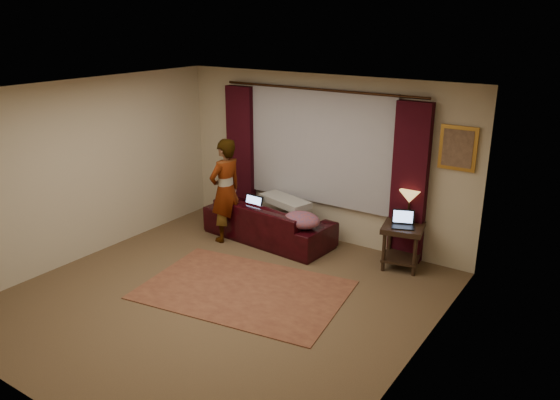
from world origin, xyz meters
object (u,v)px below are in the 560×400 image
(sofa, at_px, (269,214))
(laptop_table, at_px, (403,220))
(person, at_px, (226,191))
(tiffany_lamp, at_px, (409,207))
(end_table, at_px, (402,246))
(laptop_sofa, at_px, (249,205))

(sofa, distance_m, laptop_table, 2.20)
(laptop_table, relative_size, person, 0.20)
(tiffany_lamp, height_order, laptop_table, tiffany_lamp)
(laptop_table, height_order, person, person)
(end_table, relative_size, person, 0.39)
(laptop_sofa, bearing_deg, end_table, 10.98)
(sofa, distance_m, person, 0.78)
(laptop_sofa, xyz_separation_m, person, (-0.24, -0.27, 0.27))
(end_table, bearing_deg, tiffany_lamp, 90.40)
(sofa, relative_size, laptop_sofa, 5.70)
(laptop_sofa, relative_size, person, 0.23)
(sofa, relative_size, end_table, 3.34)
(laptop_table, distance_m, person, 2.78)
(end_table, relative_size, laptop_table, 1.92)
(sofa, relative_size, person, 1.29)
(laptop_table, bearing_deg, end_table, 82.34)
(laptop_table, xyz_separation_m, person, (-2.73, -0.53, 0.08))
(end_table, height_order, tiffany_lamp, tiffany_lamp)
(laptop_sofa, height_order, tiffany_lamp, tiffany_lamp)
(person, bearing_deg, tiffany_lamp, 114.74)
(end_table, bearing_deg, laptop_table, -75.71)
(tiffany_lamp, bearing_deg, end_table, -89.60)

